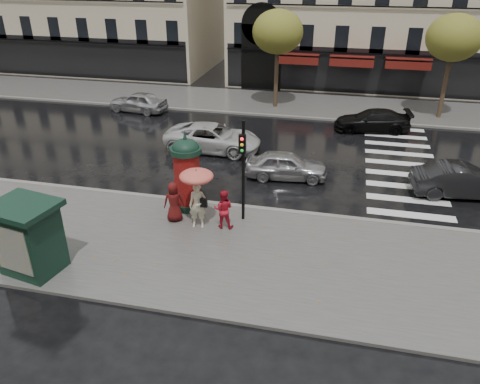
% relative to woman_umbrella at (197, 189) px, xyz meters
% --- Properties ---
extents(ground, '(160.00, 160.00, 0.00)m').
position_rel_woman_umbrella_xyz_m(ground, '(2.35, -0.96, -1.77)').
color(ground, black).
rests_on(ground, ground).
extents(near_sidewalk, '(90.00, 7.00, 0.12)m').
position_rel_woman_umbrella_xyz_m(near_sidewalk, '(2.35, -1.46, -1.71)').
color(near_sidewalk, '#474744').
rests_on(near_sidewalk, ground).
extents(far_sidewalk, '(90.00, 6.00, 0.12)m').
position_rel_woman_umbrella_xyz_m(far_sidewalk, '(2.35, 18.04, -1.71)').
color(far_sidewalk, '#474744').
rests_on(far_sidewalk, ground).
extents(near_kerb, '(90.00, 0.25, 0.14)m').
position_rel_woman_umbrella_xyz_m(near_kerb, '(2.35, 2.04, -1.70)').
color(near_kerb, slate).
rests_on(near_kerb, ground).
extents(far_kerb, '(90.00, 0.25, 0.14)m').
position_rel_woman_umbrella_xyz_m(far_kerb, '(2.35, 15.04, -1.70)').
color(far_kerb, slate).
rests_on(far_kerb, ground).
extents(zebra_crossing, '(3.60, 11.75, 0.01)m').
position_rel_woman_umbrella_xyz_m(zebra_crossing, '(8.35, 8.64, -1.76)').
color(zebra_crossing, silver).
rests_on(zebra_crossing, ground).
extents(tree_far_left, '(3.40, 3.40, 6.64)m').
position_rel_woman_umbrella_xyz_m(tree_far_left, '(0.35, 17.04, 3.40)').
color(tree_far_left, '#38281C').
rests_on(tree_far_left, ground).
extents(tree_far_right, '(3.40, 3.40, 6.64)m').
position_rel_woman_umbrella_xyz_m(tree_far_right, '(11.35, 17.04, 3.40)').
color(tree_far_right, '#38281C').
rests_on(tree_far_right, ground).
extents(woman_umbrella, '(1.30, 1.30, 2.50)m').
position_rel_woman_umbrella_xyz_m(woman_umbrella, '(0.00, 0.00, 0.00)').
color(woman_umbrella, beige).
rests_on(woman_umbrella, near_sidewalk).
extents(woman_red, '(0.83, 0.67, 1.60)m').
position_rel_woman_umbrella_xyz_m(woman_red, '(0.98, 0.18, -0.85)').
color(woman_red, red).
rests_on(woman_red, near_sidewalk).
extents(man_burgundy, '(0.96, 0.81, 1.67)m').
position_rel_woman_umbrella_xyz_m(man_burgundy, '(-1.08, 0.25, -0.81)').
color(man_burgundy, '#501010').
rests_on(man_burgundy, near_sidewalk).
extents(morris_column, '(1.29, 1.29, 3.46)m').
position_rel_woman_umbrella_xyz_m(morris_column, '(-0.90, 1.44, 0.01)').
color(morris_column, black).
rests_on(morris_column, near_sidewalk).
extents(traffic_light, '(0.27, 0.39, 4.17)m').
position_rel_woman_umbrella_xyz_m(traffic_light, '(1.59, 0.91, 0.88)').
color(traffic_light, black).
rests_on(traffic_light, near_sidewalk).
extents(newsstand, '(2.38, 2.11, 2.52)m').
position_rel_woman_umbrella_xyz_m(newsstand, '(-4.59, -3.96, -0.35)').
color(newsstand, black).
rests_on(newsstand, near_sidewalk).
extents(car_silver, '(4.08, 1.96, 1.35)m').
position_rel_woman_umbrella_xyz_m(car_silver, '(2.71, 5.53, -1.10)').
color(car_silver, '#B3B4B9').
rests_on(car_silver, ground).
extents(car_darkgrey, '(4.58, 2.06, 1.46)m').
position_rel_woman_umbrella_xyz_m(car_darkgrey, '(10.67, 5.41, -1.04)').
color(car_darkgrey, black).
rests_on(car_darkgrey, ground).
extents(car_white, '(5.34, 2.55, 1.47)m').
position_rel_woman_umbrella_xyz_m(car_white, '(-1.75, 8.25, -1.03)').
color(car_white, silver).
rests_on(car_white, ground).
extents(car_black, '(4.77, 2.46, 1.32)m').
position_rel_woman_umbrella_xyz_m(car_black, '(6.93, 13.56, -1.11)').
color(car_black, black).
rests_on(car_black, ground).
extents(car_far_silver, '(4.25, 2.16, 1.39)m').
position_rel_woman_umbrella_xyz_m(car_far_silver, '(-8.76, 14.04, -1.07)').
color(car_far_silver, '#B9BABF').
rests_on(car_far_silver, ground).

